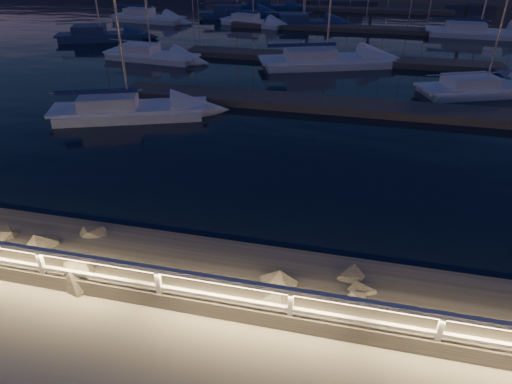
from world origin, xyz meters
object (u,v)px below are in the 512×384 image
sailboat_b (126,109)px  sailboat_l (476,31)px  sailboat_g (323,59)px  sailboat_n (235,13)px  sailboat_e (99,35)px  sailboat_m (266,6)px  sailboat_i (146,17)px  sailboat_k (302,22)px  sailboat_d (482,87)px  sailboat_j (252,21)px  sailboat_f (149,54)px  guard_rail (242,291)px

sailboat_b → sailboat_l: (20.43, 25.34, 0.00)m
sailboat_g → sailboat_n: size_ratio=1.12×
sailboat_e → sailboat_g: bearing=-33.7°
sailboat_l → sailboat_m: sailboat_l is taller
sailboat_i → sailboat_k: (15.76, 1.20, -0.05)m
sailboat_e → sailboat_m: size_ratio=0.95×
sailboat_l → sailboat_m: bearing=155.3°
sailboat_e → sailboat_k: bearing=12.4°
sailboat_b → sailboat_d: 19.65m
sailboat_j → sailboat_f: bearing=-87.6°
sailboat_i → sailboat_k: size_ratio=1.00×
sailboat_d → sailboat_n: (-20.76, 22.32, 0.05)m
sailboat_j → sailboat_k: bearing=25.6°
sailboat_g → sailboat_k: sailboat_g is taller
sailboat_g → sailboat_l: bearing=27.3°
sailboat_g → sailboat_j: bearing=100.4°
guard_rail → sailboat_d: size_ratio=3.37×
sailboat_i → sailboat_f: bearing=-57.7°
sailboat_g → sailboat_l: 17.87m
sailboat_j → sailboat_b: bearing=-73.3°
guard_rail → sailboat_n: bearing=105.8°
sailboat_f → sailboat_m: 25.37m
sailboat_b → sailboat_n: sailboat_n is taller
sailboat_j → sailboat_l: sailboat_l is taller
sailboat_k → sailboat_l: 15.61m
sailboat_k → sailboat_m: size_ratio=1.00×
sailboat_b → sailboat_g: sailboat_g is taller
sailboat_b → sailboat_d: bearing=3.5°
sailboat_b → sailboat_e: (-10.85, 16.29, 0.01)m
guard_rail → sailboat_f: (-13.10, 23.40, -0.97)m
sailboat_d → sailboat_k: (-13.03, 18.74, 0.02)m
sailboat_l → sailboat_f: bearing=-146.9°
sailboat_e → sailboat_n: (8.00, 14.11, 0.01)m
guard_rail → sailboat_n: 44.51m
guard_rail → sailboat_j: (-9.23, 38.48, -0.97)m
sailboat_d → sailboat_k: 22.82m
sailboat_b → sailboat_e: size_ratio=1.03×
sailboat_f → sailboat_k: 18.07m
sailboat_b → sailboat_m: size_ratio=0.98×
sailboat_m → sailboat_e: bearing=-122.8°
sailboat_l → sailboat_m: 23.70m
sailboat_k → sailboat_n: 8.52m
sailboat_g → sailboat_d: bearing=-43.6°
sailboat_d → sailboat_i: 33.71m
sailboat_l → sailboat_m: size_ratio=1.14×
guard_rail → sailboat_n: sailboat_n is taller
sailboat_e → sailboat_i: (-0.02, 9.33, 0.02)m
guard_rail → sailboat_e: size_ratio=3.54×
sailboat_e → sailboat_j: bearing=20.5°
sailboat_k → sailboat_m: (-5.55, 9.33, 0.04)m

